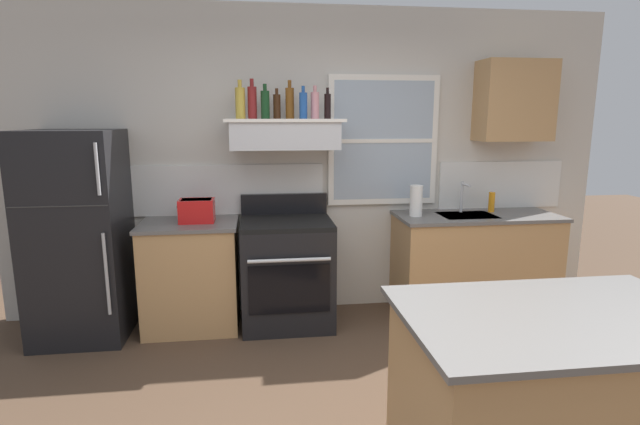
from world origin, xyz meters
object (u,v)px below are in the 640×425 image
Objects in this scene: stove_range at (287,271)px; bottle_amber_wine at (290,103)px; dish_soap_bottle at (492,202)px; bottle_red_label_wine at (252,102)px; paper_towel_roll at (416,201)px; bottle_dark_green_wine at (265,104)px; bottle_rose_pink at (315,105)px; refrigerator at (79,236)px; bottle_blue_liqueur at (303,105)px; bottle_balsamic_dark at (328,106)px; bottle_champagne_gold_foil at (240,102)px; kitchen_island at (552,407)px; bottle_brown_stout at (277,106)px; toaster at (197,210)px.

bottle_amber_wine is at bearing 69.69° from stove_range.
stove_range is 6.06× the size of dish_soap_bottle.
bottle_red_label_wine is 1.18× the size of paper_towel_roll.
stove_range is 3.91× the size of bottle_dark_green_wine.
bottle_rose_pink is (0.20, -0.05, -0.02)m from bottle_amber_wine.
bottle_rose_pink is at bearing 18.92° from stove_range.
bottle_blue_liqueur reaches higher than refrigerator.
bottle_balsamic_dark is at bearing 172.49° from paper_towel_roll.
kitchen_island is (1.43, -2.23, -1.42)m from bottle_champagne_gold_foil.
bottle_champagne_gold_foil is at bearing 179.76° from bottle_dark_green_wine.
bottle_dark_green_wine is 1.03× the size of paper_towel_roll.
bottle_balsamic_dark is at bearing 4.23° from bottle_dark_green_wine.
bottle_amber_wine is at bearing 139.25° from bottle_blue_liqueur.
bottle_amber_wine is at bearing 166.07° from bottle_rose_pink.
dish_soap_bottle is (3.53, 0.16, 0.17)m from refrigerator.
bottle_champagne_gold_foil is 0.41m from bottle_amber_wine.
bottle_red_label_wine is (-0.26, 0.11, 1.41)m from stove_range.
bottle_red_label_wine reaches higher than bottle_amber_wine.
bottle_rose_pink is 1.49× the size of dish_soap_bottle.
bottle_brown_stout is 2.90m from kitchen_island.
dish_soap_bottle is (2.23, 0.04, -0.88)m from bottle_champagne_gold_foil.
bottle_blue_liqueur is at bearing -8.17° from bottle_red_label_wine.
bottle_amber_wine reaches higher than bottle_champagne_gold_foil.
bottle_dark_green_wine reaches higher than paper_towel_roll.
bottle_champagne_gold_foil is (0.38, 0.08, 0.87)m from toaster.
paper_towel_roll is (1.86, 0.01, 0.04)m from toaster.
bottle_red_label_wine is (1.39, 0.13, 1.05)m from refrigerator.
bottle_blue_liqueur is at bearing 1.50° from toaster.
bottle_blue_liqueur is at bearing -177.06° from dish_soap_bottle.
stove_range is 2.39m from kitchen_island.
bottle_champagne_gold_foil is at bearing -174.74° from bottle_amber_wine.
toaster is 1.03m from bottle_dark_green_wine.
bottle_rose_pink is at bearing -2.29° from bottle_red_label_wine.
dish_soap_bottle is at bearing -0.32° from bottle_brown_stout.
bottle_brown_stout is 2.11m from dish_soap_bottle.
bottle_red_label_wine is at bearing -174.41° from bottle_amber_wine.
bottle_dark_green_wine reaches higher than toaster.
bottle_champagne_gold_foil is 0.51m from bottle_blue_liqueur.
bottle_dark_green_wine is at bearing 178.24° from bottle_rose_pink.
bottle_balsamic_dark reaches higher than stove_range.
bottle_dark_green_wine reaches higher than bottle_rose_pink.
paper_towel_roll is at bearing -0.67° from bottle_blue_liqueur.
bottle_dark_green_wine reaches higher than dish_soap_bottle.
stove_range is 1.42m from bottle_amber_wine.
paper_towel_roll is (1.39, -0.07, -0.83)m from bottle_red_label_wine.
paper_towel_roll is (0.98, -0.01, -0.81)m from bottle_blue_liqueur.
refrigerator is 5.60× the size of toaster.
bottle_red_label_wine is 0.31m from bottle_amber_wine.
dish_soap_bottle is at bearing 2.94° from bottle_blue_liqueur.
bottle_champagne_gold_foil is at bearing 177.56° from paper_towel_roll.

